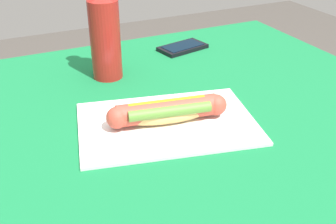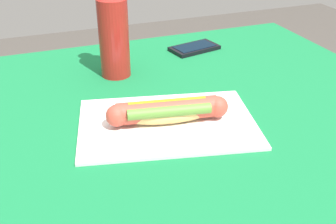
% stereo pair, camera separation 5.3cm
% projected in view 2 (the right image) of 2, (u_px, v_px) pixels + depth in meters
% --- Properties ---
extents(dining_table, '(1.24, 0.97, 0.76)m').
position_uv_depth(dining_table, '(139.00, 182.00, 0.82)').
color(dining_table, brown).
rests_on(dining_table, ground).
extents(paper_wrapper, '(0.38, 0.29, 0.01)m').
position_uv_depth(paper_wrapper, '(168.00, 124.00, 0.78)').
color(paper_wrapper, silver).
rests_on(paper_wrapper, dining_table).
extents(hot_dog, '(0.23, 0.08, 0.05)m').
position_uv_depth(hot_dog, '(168.00, 112.00, 0.76)').
color(hot_dog, '#DBB26B').
rests_on(hot_dog, paper_wrapper).
extents(cell_phone, '(0.14, 0.10, 0.01)m').
position_uv_depth(cell_phone, '(194.00, 48.00, 1.13)').
color(cell_phone, black).
rests_on(cell_phone, dining_table).
extents(soda_bottle, '(0.07, 0.07, 0.25)m').
position_uv_depth(soda_bottle, '(113.00, 31.00, 0.93)').
color(soda_bottle, maroon).
rests_on(soda_bottle, dining_table).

